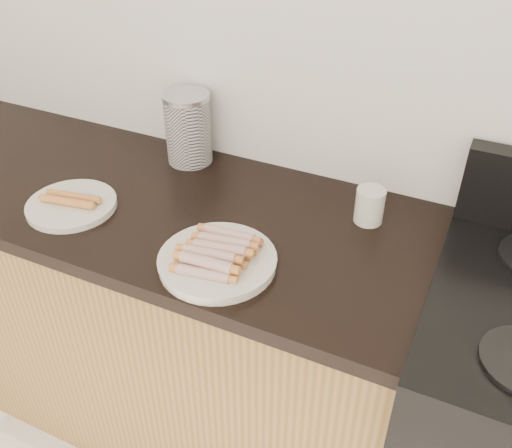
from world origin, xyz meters
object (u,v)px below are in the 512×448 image
at_px(canister, 188,128).
at_px(main_plate, 217,262).
at_px(mug, 370,206).
at_px(side_plate, 72,205).

bearing_deg(canister, main_plate, -52.46).
distance_m(main_plate, mug, 0.42).
height_order(side_plate, mug, mug).
xyz_separation_m(side_plate, canister, (0.16, 0.35, 0.10)).
distance_m(canister, mug, 0.58).
bearing_deg(canister, side_plate, -113.76).
bearing_deg(mug, canister, 172.32).
bearing_deg(side_plate, canister, 66.24).
relative_size(side_plate, mug, 2.55).
distance_m(side_plate, mug, 0.78).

